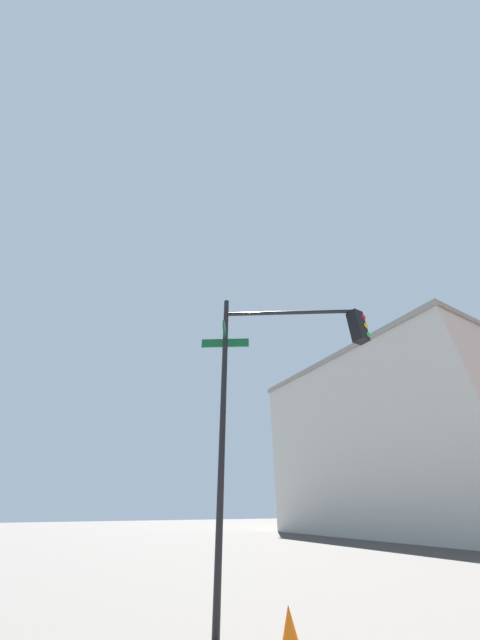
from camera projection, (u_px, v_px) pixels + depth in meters
name	position (u px, v px, depth m)	size (l,w,h in m)	color
traffic_signal_near	(288.00, 362.00, 6.41)	(2.24, 3.36, 6.02)	black
building_stucco	(446.00, 448.00, 26.14)	(18.35, 25.66, 12.33)	#BCB7AD
traffic_cone	(290.00, 637.00, 3.46)	(0.36, 0.36, 0.57)	orange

